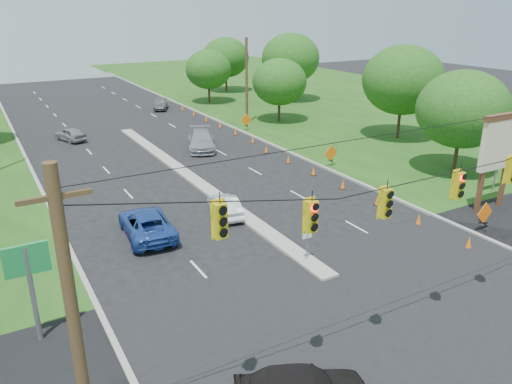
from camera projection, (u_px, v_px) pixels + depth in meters
ground at (391, 325)px, 20.21m from camera, size 160.00×160.00×0.00m
grass_right at (470, 133)px, 50.38m from camera, size 40.00×160.00×0.06m
cross_street at (391, 325)px, 20.21m from camera, size 160.00×14.00×0.02m
curb_left at (30, 167)px, 39.91m from camera, size 0.25×110.00×0.16m
curb_right at (250, 136)px, 49.28m from camera, size 0.25×110.00×0.16m
median at (190, 178)px, 37.28m from camera, size 1.00×34.00×0.18m
median_sign at (307, 236)px, 24.57m from camera, size 0.55×0.06×2.05m
signal_span at (424, 222)px, 17.62m from camera, size 25.60×0.32×9.00m
utility_pole_far_right at (247, 82)px, 52.87m from camera, size 0.28×0.28×9.00m
pylon_sign at (499, 147)px, 30.48m from camera, size 5.90×2.30×6.12m
cone_0 at (469, 242)px, 26.42m from camera, size 0.32×0.32×0.70m
cone_1 at (419, 219)px, 29.27m from camera, size 0.32×0.32×0.70m
cone_2 at (377, 200)px, 32.11m from camera, size 0.32×0.32×0.70m
cone_3 at (343, 184)px, 34.96m from camera, size 0.32×0.32×0.70m
cone_4 at (313, 171)px, 37.80m from camera, size 0.32×0.32×0.70m
cone_5 at (288, 159)px, 40.65m from camera, size 0.32×0.32×0.70m
cone_6 at (266, 149)px, 43.49m from camera, size 0.32×0.32×0.70m
cone_7 at (253, 139)px, 46.61m from camera, size 0.32×0.32×0.70m
cone_8 at (235, 132)px, 49.46m from camera, size 0.32×0.32×0.70m
cone_9 at (220, 125)px, 52.30m from camera, size 0.32×0.32×0.70m
cone_10 at (206, 118)px, 55.15m from camera, size 0.32×0.32×0.70m
cone_11 at (194, 113)px, 57.99m from camera, size 0.32×0.32×0.70m
cone_12 at (182, 108)px, 60.83m from camera, size 0.32×0.32×0.70m
work_sign_0 at (485, 214)px, 28.09m from camera, size 1.27×0.58×1.37m
work_sign_1 at (331, 154)px, 39.47m from camera, size 1.27×0.58×1.37m
work_sign_2 at (246, 120)px, 50.84m from camera, size 1.27×0.58×1.37m
tree_7 at (463, 109)px, 36.57m from camera, size 6.72×6.72×7.84m
tree_8 at (403, 80)px, 46.33m from camera, size 7.56×7.56×8.82m
tree_9 at (280, 82)px, 53.74m from camera, size 5.88×5.88×6.86m
tree_10 at (291, 58)px, 65.14m from camera, size 7.56×7.56×8.82m
tree_11 at (226, 57)px, 72.44m from camera, size 6.72×6.72×7.84m
tree_12 at (208, 69)px, 64.19m from camera, size 5.88×5.88×6.86m
white_sedan at (225, 206)px, 30.51m from camera, size 2.00×4.00×1.26m
blue_pickup at (147, 224)px, 27.73m from camera, size 2.91×5.50×1.47m
silver_car_far at (201, 140)px, 44.49m from camera, size 4.17×6.04×1.62m
silver_car_oncoming at (70, 134)px, 47.23m from camera, size 2.70×4.07×1.29m
dark_car_receding at (161, 104)px, 61.41m from camera, size 2.87×4.16×1.30m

